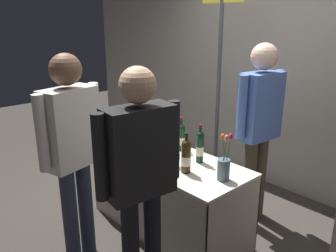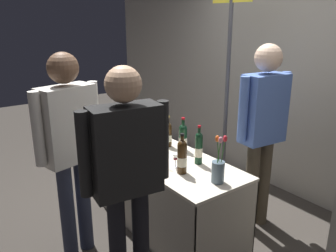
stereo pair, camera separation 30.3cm
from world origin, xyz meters
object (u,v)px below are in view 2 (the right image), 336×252
tasting_table (168,180)px  wine_glass_mid (153,130)px  featured_wine_bottle (199,148)px  flower_vase (218,169)px  vendor_presenter (263,122)px  taster_foreground_right (70,140)px  wine_glass_near_vendor (175,158)px  booth_signpost (228,76)px  display_bottle_0 (168,134)px

tasting_table → wine_glass_mid: (-0.51, 0.18, 0.33)m
wine_glass_mid → featured_wine_bottle: bearing=-3.5°
tasting_table → flower_vase: (0.62, 0.02, 0.34)m
vendor_presenter → taster_foreground_right: vendor_presenter is taller
wine_glass_near_vendor → taster_foreground_right: bearing=-116.8°
wine_glass_near_vendor → wine_glass_mid: 0.77m
wine_glass_near_vendor → booth_signpost: 1.27m
wine_glass_mid → vendor_presenter: size_ratio=0.07×
tasting_table → featured_wine_bottle: size_ratio=4.45×
taster_foreground_right → booth_signpost: booth_signpost is taller
tasting_table → wine_glass_mid: wine_glass_mid is taller
flower_vase → booth_signpost: 1.39m
display_bottle_0 → flower_vase: size_ratio=0.81×
tasting_table → flower_vase: bearing=1.8°
wine_glass_mid → taster_foreground_right: bearing=-71.5°
display_bottle_0 → vendor_presenter: 0.90m
vendor_presenter → booth_signpost: bearing=-104.2°
flower_vase → booth_signpost: size_ratio=0.17×
vendor_presenter → booth_signpost: (-0.71, 0.26, 0.30)m
wine_glass_mid → booth_signpost: size_ratio=0.06×
flower_vase → taster_foreground_right: size_ratio=0.22×
featured_wine_bottle → flower_vase: (0.36, -0.12, -0.04)m
wine_glass_mid → booth_signpost: booth_signpost is taller
wine_glass_near_vendor → display_bottle_0: bearing=150.8°
featured_wine_bottle → wine_glass_mid: featured_wine_bottle is taller
wine_glass_near_vendor → tasting_table: bearing=160.4°
display_bottle_0 → taster_foreground_right: 1.02m
tasting_table → vendor_presenter: (0.46, 0.72, 0.55)m
flower_vase → featured_wine_bottle: bearing=162.2°
featured_wine_bottle → wine_glass_mid: size_ratio=2.69×
featured_wine_bottle → wine_glass_mid: (-0.78, 0.05, -0.05)m
vendor_presenter → wine_glass_mid: bearing=-55.3°
booth_signpost → wine_glass_mid: bearing=-108.4°
tasting_table → taster_foreground_right: (-0.18, -0.83, 0.53)m
display_bottle_0 → taster_foreground_right: bearing=-86.8°
featured_wine_bottle → booth_signpost: (-0.51, 0.84, 0.47)m
wine_glass_mid → flower_vase: (1.14, -0.16, 0.02)m
wine_glass_mid → flower_vase: flower_vase is taller
featured_wine_bottle → booth_signpost: 1.10m
tasting_table → display_bottle_0: display_bottle_0 is taller
flower_vase → vendor_presenter: size_ratio=0.22×
display_bottle_0 → taster_foreground_right: size_ratio=0.18×
booth_signpost → taster_foreground_right: bearing=-87.7°
wine_glass_near_vendor → vendor_presenter: vendor_presenter is taller
tasting_table → wine_glass_mid: 0.64m
featured_wine_bottle → wine_glass_near_vendor: (-0.06, -0.21, -0.06)m
flower_vase → display_bottle_0: bearing=169.9°
tasting_table → flower_vase: flower_vase is taller
tasting_table → booth_signpost: size_ratio=0.68×
tasting_table → booth_signpost: booth_signpost is taller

